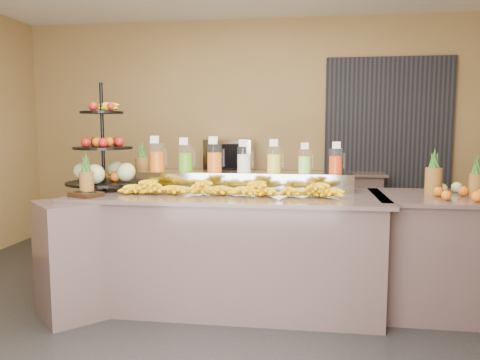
% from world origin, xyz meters
% --- Properties ---
extents(ground, '(6.00, 6.00, 0.00)m').
position_xyz_m(ground, '(0.00, 0.00, 0.00)').
color(ground, black).
rests_on(ground, ground).
extents(room_envelope, '(6.04, 5.02, 2.82)m').
position_xyz_m(room_envelope, '(0.19, 0.79, 1.88)').
color(room_envelope, olive).
rests_on(room_envelope, ground).
extents(buffet_counter, '(2.75, 1.25, 0.93)m').
position_xyz_m(buffet_counter, '(-0.12, 0.26, 0.47)').
color(buffet_counter, '#856360').
rests_on(buffet_counter, ground).
extents(right_counter, '(1.08, 0.88, 0.93)m').
position_xyz_m(right_counter, '(1.70, 0.40, 0.47)').
color(right_counter, '#856360').
rests_on(right_counter, ground).
extents(back_ledge, '(3.10, 0.55, 0.93)m').
position_xyz_m(back_ledge, '(0.00, 2.25, 0.47)').
color(back_ledge, '#856360').
rests_on(back_ledge, ground).
extents(pitcher_tray, '(1.85, 0.30, 0.15)m').
position_xyz_m(pitcher_tray, '(0.09, 0.58, 1.01)').
color(pitcher_tray, gray).
rests_on(pitcher_tray, buffet_counter).
extents(juice_pitcher_orange_a, '(0.13, 0.14, 0.32)m').
position_xyz_m(juice_pitcher_orange_a, '(-0.69, 0.58, 1.19)').
color(juice_pitcher_orange_a, silver).
rests_on(juice_pitcher_orange_a, pitcher_tray).
extents(juice_pitcher_green, '(0.13, 0.13, 0.31)m').
position_xyz_m(juice_pitcher_green, '(-0.43, 0.58, 1.18)').
color(juice_pitcher_green, silver).
rests_on(juice_pitcher_green, pitcher_tray).
extents(juice_pitcher_orange_b, '(0.13, 0.14, 0.32)m').
position_xyz_m(juice_pitcher_orange_b, '(-0.17, 0.58, 1.19)').
color(juice_pitcher_orange_b, silver).
rests_on(juice_pitcher_orange_b, pitcher_tray).
extents(juice_pitcher_milk, '(0.12, 0.13, 0.29)m').
position_xyz_m(juice_pitcher_milk, '(0.09, 0.58, 1.18)').
color(juice_pitcher_milk, silver).
rests_on(juice_pitcher_milk, pitcher_tray).
extents(juice_pitcher_lemon, '(0.12, 0.13, 0.30)m').
position_xyz_m(juice_pitcher_lemon, '(0.35, 0.58, 1.18)').
color(juice_pitcher_lemon, silver).
rests_on(juice_pitcher_lemon, pitcher_tray).
extents(juice_pitcher_lime, '(0.11, 0.11, 0.27)m').
position_xyz_m(juice_pitcher_lime, '(0.61, 0.58, 1.17)').
color(juice_pitcher_lime, silver).
rests_on(juice_pitcher_lime, pitcher_tray).
extents(juice_pitcher_orange_c, '(0.11, 0.12, 0.28)m').
position_xyz_m(juice_pitcher_orange_c, '(0.87, 0.58, 1.17)').
color(juice_pitcher_orange_c, silver).
rests_on(juice_pitcher_orange_c, pitcher_tray).
extents(banana_heap, '(1.82, 0.16, 0.15)m').
position_xyz_m(banana_heap, '(0.04, 0.24, 0.99)').
color(banana_heap, '#EEB50B').
rests_on(banana_heap, buffet_counter).
extents(fruit_stand, '(0.81, 0.81, 0.92)m').
position_xyz_m(fruit_stand, '(-1.09, 0.44, 1.16)').
color(fruit_stand, black).
rests_on(fruit_stand, buffet_counter).
extents(condiment_caddy, '(0.28, 0.25, 0.03)m').
position_xyz_m(condiment_caddy, '(-1.07, -0.03, 0.95)').
color(condiment_caddy, black).
rests_on(condiment_caddy, buffet_counter).
extents(pineapple_left_a, '(0.11, 0.11, 0.35)m').
position_xyz_m(pineapple_left_a, '(-1.09, 0.04, 1.05)').
color(pineapple_left_a, brown).
rests_on(pineapple_left_a, buffet_counter).
extents(pineapple_left_b, '(0.13, 0.13, 0.41)m').
position_xyz_m(pineapple_left_b, '(-0.91, 0.80, 1.08)').
color(pineapple_left_b, brown).
rests_on(pineapple_left_b, buffet_counter).
extents(right_fruit_pile, '(0.40, 0.39, 0.21)m').
position_xyz_m(right_fruit_pile, '(1.76, 0.33, 1.00)').
color(right_fruit_pile, brown).
rests_on(right_fruit_pile, right_counter).
extents(oven_warmer, '(0.59, 0.43, 0.39)m').
position_xyz_m(oven_warmer, '(-0.31, 2.25, 1.12)').
color(oven_warmer, gray).
rests_on(oven_warmer, back_ledge).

